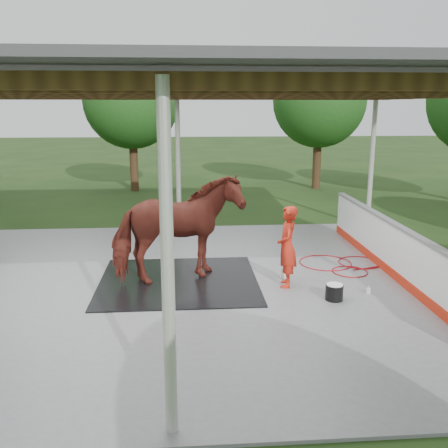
{
  "coord_description": "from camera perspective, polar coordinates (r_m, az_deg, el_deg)",
  "views": [
    {
      "loc": [
        0.2,
        -9.67,
        3.61
      ],
      "look_at": [
        0.94,
        -0.13,
        1.33
      ],
      "focal_mm": 40.0,
      "sensor_mm": 36.0,
      "label": 1
    }
  ],
  "objects": [
    {
      "name": "tree_belt",
      "position": [
        10.57,
        -4.04,
        14.33
      ],
      "size": [
        28.0,
        28.0,
        5.8
      ],
      "color": "#382314",
      "rests_on": "ground"
    },
    {
      "name": "ground",
      "position": [
        10.32,
        -5.33,
        -7.14
      ],
      "size": [
        100.0,
        100.0,
        0.0
      ],
      "primitive_type": "plane",
      "color": "#1E3814"
    },
    {
      "name": "soap_bottle_a",
      "position": [
        10.6,
        6.82,
        -5.4
      ],
      "size": [
        0.17,
        0.17,
        0.32
      ],
      "primitive_type": "imported",
      "rotation": [
        0.0,
        0.0,
        0.47
      ],
      "color": "silver",
      "rests_on": "concrete_slab"
    },
    {
      "name": "pavilion_structure",
      "position": [
        9.67,
        -5.85,
        15.43
      ],
      "size": [
        12.6,
        10.6,
        4.05
      ],
      "color": "beige",
      "rests_on": "ground"
    },
    {
      "name": "horse",
      "position": [
        10.14,
        -5.33,
        -0.61
      ],
      "size": [
        2.83,
        1.97,
        2.18
      ],
      "primitive_type": "imported",
      "rotation": [
        0.0,
        0.0,
        1.91
      ],
      "color": "maroon",
      "rests_on": "rubber_mat"
    },
    {
      "name": "handler",
      "position": [
        10.02,
        7.23,
        -2.58
      ],
      "size": [
        0.48,
        0.65,
        1.64
      ],
      "primitive_type": "imported",
      "rotation": [
        0.0,
        0.0,
        -1.72
      ],
      "color": "red",
      "rests_on": "concrete_slab"
    },
    {
      "name": "wash_bucket",
      "position": [
        9.66,
        12.49,
        -7.58
      ],
      "size": [
        0.33,
        0.33,
        0.31
      ],
      "color": "black",
      "rests_on": "concrete_slab"
    },
    {
      "name": "dasher_board",
      "position": [
        11.04,
        19.25,
        -3.24
      ],
      "size": [
        0.16,
        8.0,
        1.15
      ],
      "color": "red",
      "rests_on": "concrete_slab"
    },
    {
      "name": "concrete_slab",
      "position": [
        10.31,
        -5.33,
        -7.01
      ],
      "size": [
        12.0,
        10.0,
        0.05
      ],
      "primitive_type": "cube",
      "color": "slate",
      "rests_on": "ground"
    },
    {
      "name": "hose_coil",
      "position": [
        11.78,
        13.29,
        -4.5
      ],
      "size": [
        2.57,
        1.65,
        0.02
      ],
      "color": "#9F0B12",
      "rests_on": "concrete_slab"
    },
    {
      "name": "soap_bottle_b",
      "position": [
        10.15,
        16.19,
        -7.2
      ],
      "size": [
        0.09,
        0.1,
        0.17
      ],
      "primitive_type": "imported",
      "rotation": [
        0.0,
        0.0,
        -0.32
      ],
      "color": "#338CD8",
      "rests_on": "concrete_slab"
    },
    {
      "name": "rubber_mat",
      "position": [
        10.47,
        -5.2,
        -6.48
      ],
      "size": [
        3.25,
        3.04,
        0.02
      ],
      "primitive_type": "cube",
      "color": "black",
      "rests_on": "concrete_slab"
    }
  ]
}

